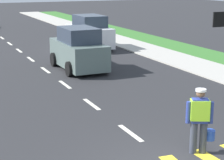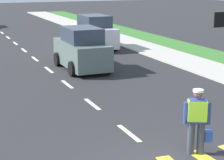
% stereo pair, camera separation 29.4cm
% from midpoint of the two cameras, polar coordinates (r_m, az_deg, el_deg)
% --- Properties ---
extents(ground_plane, '(96.00, 96.00, 0.00)m').
position_cam_midpoint_polar(ground_plane, '(28.84, -13.10, 5.06)').
color(ground_plane, '#28282B').
extents(sidewalk_right, '(2.40, 72.00, 0.14)m').
position_cam_midpoint_polar(sidewalk_right, '(21.35, 11.93, 2.10)').
color(sidewalk_right, '#B2ADA3').
rests_on(sidewalk_right, ground).
extents(lane_center_line, '(0.14, 46.40, 0.01)m').
position_cam_midpoint_polar(lane_center_line, '(32.94, -14.41, 6.06)').
color(lane_center_line, silver).
rests_on(lane_center_line, ground).
extents(road_worker, '(0.75, 0.46, 1.67)m').
position_cam_midpoint_polar(road_worker, '(10.35, 12.62, -5.24)').
color(road_worker, '#383D4C').
rests_on(road_worker, ground).
extents(car_parked_far, '(1.98, 4.16, 2.07)m').
position_cam_midpoint_polar(car_parked_far, '(25.80, -2.18, 6.56)').
color(car_parked_far, silver).
rests_on(car_parked_far, ground).
extents(car_outgoing_ahead, '(1.95, 3.93, 2.03)m').
position_cam_midpoint_polar(car_outgoing_ahead, '(19.69, -3.81, 4.18)').
color(car_outgoing_ahead, slate).
rests_on(car_outgoing_ahead, ground).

